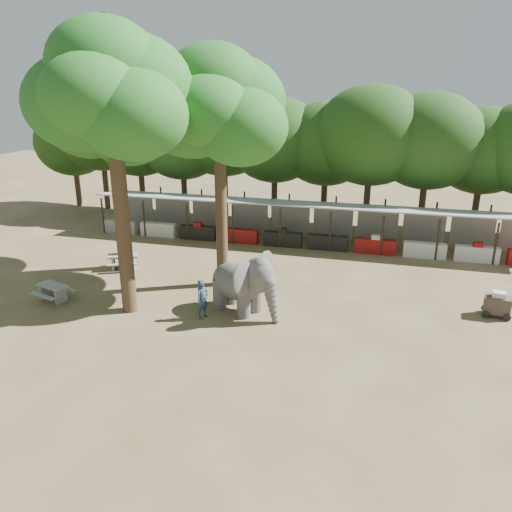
% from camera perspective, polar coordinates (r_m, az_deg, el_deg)
% --- Properties ---
extents(ground, '(100.00, 100.00, 0.00)m').
position_cam_1_polar(ground, '(19.25, -0.99, -10.61)').
color(ground, brown).
rests_on(ground, ground).
extents(vendor_stalls, '(28.00, 2.99, 2.80)m').
position_cam_1_polar(vendor_stalls, '(31.40, 5.96, 3.50)').
color(vendor_stalls, '#93969A').
rests_on(vendor_stalls, ground).
extents(yard_tree_left, '(7.10, 6.90, 11.02)m').
position_cam_1_polar(yard_tree_left, '(27.08, -16.23, 15.49)').
color(yard_tree_left, '#332316').
rests_on(yard_tree_left, ground).
extents(yard_tree_center, '(7.10, 6.90, 12.04)m').
position_cam_1_polar(yard_tree_center, '(21.22, -16.32, 17.46)').
color(yard_tree_center, '#332316').
rests_on(yard_tree_center, ground).
extents(yard_tree_back, '(7.10, 6.90, 11.36)m').
position_cam_1_polar(yard_tree_back, '(23.61, -4.45, 16.58)').
color(yard_tree_back, '#332316').
rests_on(yard_tree_back, ground).
extents(backdrop_trees, '(46.46, 5.95, 8.33)m').
position_cam_1_polar(backdrop_trees, '(35.61, 7.58, 12.37)').
color(backdrop_trees, '#332316').
rests_on(backdrop_trees, ground).
extents(elephant, '(3.70, 2.92, 2.77)m').
position_cam_1_polar(elephant, '(21.62, -1.33, -3.09)').
color(elephant, '#474544').
rests_on(elephant, ground).
extents(handler, '(0.63, 0.74, 1.72)m').
position_cam_1_polar(handler, '(21.42, -6.14, -4.93)').
color(handler, '#26384C').
rests_on(handler, ground).
extents(picnic_table_near, '(1.90, 1.80, 0.78)m').
position_cam_1_polar(picnic_table_near, '(24.94, -22.16, -3.65)').
color(picnic_table_near, gray).
rests_on(picnic_table_near, ground).
extents(picnic_table_far, '(2.04, 1.96, 0.80)m').
position_cam_1_polar(picnic_table_far, '(28.00, -14.93, -0.40)').
color(picnic_table_far, gray).
rests_on(picnic_table_far, ground).
extents(cart_back, '(1.24, 0.89, 1.13)m').
position_cam_1_polar(cart_back, '(23.93, 25.85, -4.99)').
color(cart_back, '#372B24').
rests_on(cart_back, ground).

